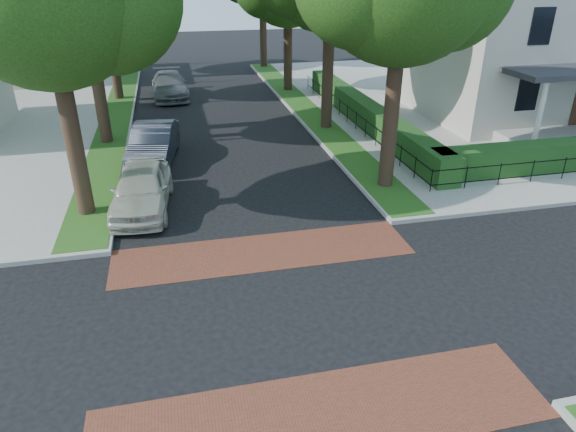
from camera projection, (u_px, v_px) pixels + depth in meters
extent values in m
plane|color=black|center=(286.00, 316.00, 12.79)|extent=(120.00, 120.00, 0.00)
cube|color=gray|center=(515.00, 97.00, 33.24)|extent=(30.00, 30.00, 0.15)
cube|color=brown|center=(263.00, 252.00, 15.58)|extent=(9.00, 2.20, 0.01)
cube|color=brown|center=(322.00, 414.00, 9.99)|extent=(9.00, 2.20, 0.01)
cube|color=#294D16|center=(305.00, 107.00, 30.48)|extent=(1.60, 29.80, 0.02)
cube|color=#294D16|center=(115.00, 119.00, 28.33)|extent=(1.60, 29.80, 0.02)
cylinder|color=black|center=(393.00, 90.00, 18.30)|extent=(0.56, 0.56, 7.35)
cylinder|color=black|center=(328.00, 51.00, 25.21)|extent=(0.56, 0.56, 7.70)
cylinder|color=black|center=(288.00, 38.00, 33.31)|extent=(0.56, 0.56, 6.65)
cylinder|color=black|center=(263.00, 21.00, 41.09)|extent=(0.56, 0.56, 7.00)
cylinder|color=black|center=(68.00, 113.00, 16.19)|extent=(0.56, 0.56, 7.00)
cylinder|color=black|center=(93.00, 55.00, 22.94)|extent=(0.56, 0.56, 8.05)
cylinder|color=black|center=(111.00, 42.00, 31.07)|extent=(0.56, 0.56, 6.86)
cylinder|color=black|center=(120.00, 24.00, 38.87)|extent=(0.56, 0.56, 7.14)
cube|color=#1C4216|center=(366.00, 113.00, 27.09)|extent=(1.00, 18.00, 1.20)
cube|color=beige|center=(531.00, 38.00, 28.41)|extent=(12.00, 10.00, 8.00)
cylinder|color=white|center=(540.00, 114.00, 22.28)|extent=(0.24, 0.24, 3.00)
imported|color=beige|center=(142.00, 189.00, 17.94)|extent=(2.29, 4.85, 1.60)
imported|color=#1D222C|center=(154.00, 143.00, 22.40)|extent=(2.37, 5.07, 1.61)
imported|color=slate|center=(170.00, 85.00, 33.08)|extent=(2.40, 5.46, 1.56)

